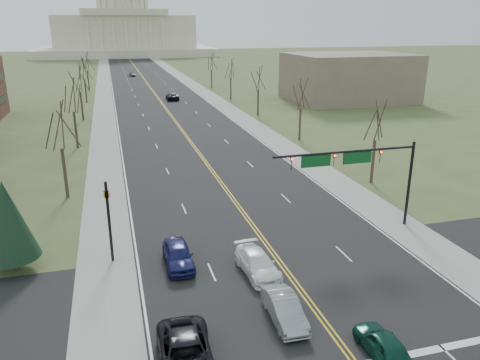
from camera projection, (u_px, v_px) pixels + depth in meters
ground at (347, 353)px, 24.20m from camera, size 600.00×600.00×0.00m
road at (150, 87)px, 124.65m from camera, size 20.00×380.00×0.01m
cross_road at (302, 292)px, 29.68m from camera, size 120.00×14.00×0.01m
sidewalk_left at (104, 89)px, 121.60m from camera, size 4.00×380.00×0.03m
sidewalk_right at (195, 86)px, 127.70m from camera, size 4.00×380.00×0.03m
center_line at (150, 87)px, 124.65m from camera, size 0.42×380.00×0.01m
edge_line_left at (112, 89)px, 122.16m from camera, size 0.15×380.00×0.01m
edge_line_right at (187, 86)px, 127.14m from camera, size 0.15×380.00×0.01m
stop_bar at (442, 348)px, 24.56m from camera, size 9.50×0.50×0.01m
capitol at (124, 27)px, 247.90m from camera, size 90.00×60.00×50.00m
signal_mast at (356, 164)px, 36.59m from camera, size 12.12×0.44×7.20m
signal_left at (108, 213)px, 32.42m from camera, size 0.32×0.36×6.00m
tree_r_0 at (377, 122)px, 47.98m from camera, size 3.74×3.74×8.50m
tree_l_0 at (59, 128)px, 43.62m from camera, size 3.96×3.96×9.00m
tree_r_1 at (301, 95)px, 66.24m from camera, size 3.74×3.74×8.50m
tree_l_1 at (72, 97)px, 61.88m from camera, size 3.96×3.96×9.00m
tree_r_2 at (258, 80)px, 84.51m from camera, size 3.74×3.74×8.50m
tree_l_2 at (79, 80)px, 80.15m from camera, size 3.96×3.96×9.00m
tree_r_3 at (231, 70)px, 102.77m from camera, size 3.74×3.74×8.50m
tree_l_3 at (84, 70)px, 98.41m from camera, size 3.96×3.96×9.00m
tree_r_4 at (211, 63)px, 121.04m from camera, size 3.74×3.74×8.50m
tree_l_4 at (87, 62)px, 116.68m from camera, size 3.96×3.96×9.00m
conifer_l at (8, 220)px, 31.22m from camera, size 3.64×3.64×6.50m
bldg_right_mass at (348, 77)px, 102.19m from camera, size 25.00×20.00×10.00m
car_nb_inner_lead at (383, 344)px, 23.76m from camera, size 1.69×4.10×1.39m
car_sb_inner_lead at (285, 309)px, 26.62m from camera, size 1.66×4.50×1.47m
car_sb_outer_lead at (186, 356)px, 22.80m from camera, size 2.96×5.93×1.61m
car_sb_inner_second at (258, 264)px, 31.68m from camera, size 2.37×5.14×1.46m
car_sb_outer_second at (178, 255)px, 32.68m from camera, size 1.90×4.71×1.61m
car_far_nb at (172, 96)px, 104.13m from camera, size 2.72×5.62×1.54m
car_far_sb at (132, 74)px, 150.06m from camera, size 2.07×4.12×1.35m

